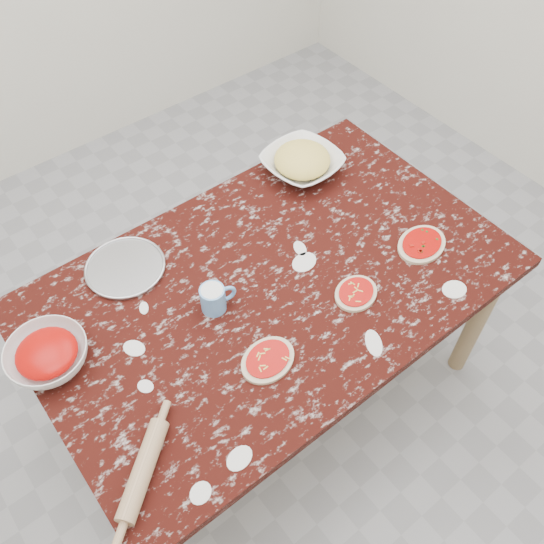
{
  "coord_description": "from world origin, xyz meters",
  "views": [
    {
      "loc": [
        -0.74,
        -0.94,
        2.3
      ],
      "look_at": [
        0.0,
        0.0,
        0.8
      ],
      "focal_mm": 38.48,
      "sensor_mm": 36.0,
      "label": 1
    }
  ],
  "objects": [
    {
      "name": "flour_mug",
      "position": [
        -0.21,
        0.03,
        0.8
      ],
      "size": [
        0.12,
        0.08,
        0.09
      ],
      "color": "#65A5E8",
      "rests_on": "worktable"
    },
    {
      "name": "cheese_bowl",
      "position": [
        0.43,
        0.36,
        0.79
      ],
      "size": [
        0.32,
        0.32,
        0.07
      ],
      "primitive_type": "imported",
      "rotation": [
        0.0,
        0.0,
        0.09
      ],
      "color": "white",
      "rests_on": "worktable"
    },
    {
      "name": "sauce_bowl",
      "position": [
        -0.72,
        0.17,
        0.79
      ],
      "size": [
        0.27,
        0.27,
        0.08
      ],
      "primitive_type": "imported",
      "rotation": [
        0.0,
        0.0,
        0.09
      ],
      "color": "white",
      "rests_on": "worktable"
    },
    {
      "name": "pizza_mid",
      "position": [
        0.18,
        -0.21,
        0.76
      ],
      "size": [
        0.18,
        0.16,
        0.02
      ],
      "color": "beige",
      "rests_on": "worktable"
    },
    {
      "name": "worktable",
      "position": [
        0.0,
        0.0,
        0.67
      ],
      "size": [
        1.6,
        1.0,
        0.75
      ],
      "color": "black",
      "rests_on": "ground"
    },
    {
      "name": "pizza_left",
      "position": [
        -0.2,
        -0.23,
        0.76
      ],
      "size": [
        0.2,
        0.17,
        0.02
      ],
      "color": "beige",
      "rests_on": "worktable"
    },
    {
      "name": "pizza_tray",
      "position": [
        -0.36,
        0.35,
        0.76
      ],
      "size": [
        0.32,
        0.32,
        0.01
      ],
      "primitive_type": "cylinder",
      "rotation": [
        0.0,
        0.0,
        0.23
      ],
      "color": "#B2B2B7",
      "rests_on": "worktable"
    },
    {
      "name": "pizza_right",
      "position": [
        0.51,
        -0.2,
        0.76
      ],
      "size": [
        0.22,
        0.18,
        0.02
      ],
      "color": "beige",
      "rests_on": "worktable"
    },
    {
      "name": "rolling_pin",
      "position": [
        -0.67,
        -0.3,
        0.78
      ],
      "size": [
        0.24,
        0.22,
        0.05
      ],
      "primitive_type": "cylinder",
      "rotation": [
        0.0,
        1.57,
        0.69
      ],
      "color": "tan",
      "rests_on": "worktable"
    },
    {
      "name": "ground",
      "position": [
        0.0,
        0.0,
        0.0
      ],
      "size": [
        4.0,
        4.0,
        0.0
      ],
      "primitive_type": "plane",
      "color": "gray"
    }
  ]
}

